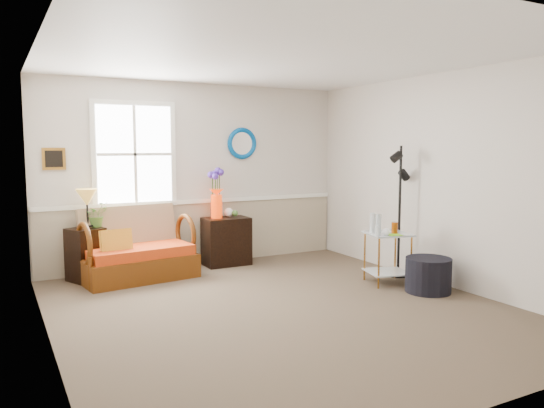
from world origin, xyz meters
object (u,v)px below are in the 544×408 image
lamp_stand (86,254)px  cabinet (226,241)px  floor_lamp (399,212)px  side_table (387,258)px  ottoman (428,275)px  loveseat (137,244)px

lamp_stand → cabinet: 1.94m
lamp_stand → floor_lamp: size_ratio=0.39×
cabinet → side_table: (1.36, -1.92, -0.02)m
cabinet → floor_lamp: (1.73, -1.70, 0.52)m
side_table → ottoman: bearing=-73.6°
lamp_stand → side_table: 3.81m
side_table → floor_lamp: 0.69m
side_table → loveseat: bearing=147.8°
loveseat → lamp_stand: loveseat is taller
floor_lamp → ottoman: bearing=-91.8°
lamp_stand → floor_lamp: (3.67, -1.70, 0.52)m
loveseat → floor_lamp: floor_lamp is taller
loveseat → floor_lamp: bearing=-33.2°
loveseat → ottoman: 3.64m
lamp_stand → cabinet: size_ratio=0.99×
cabinet → ottoman: 2.89m
side_table → floor_lamp: (0.37, 0.21, 0.54)m
floor_lamp → ottoman: 1.02m
lamp_stand → side_table: bearing=-30.1°
lamp_stand → loveseat: bearing=-19.3°
loveseat → cabinet: size_ratio=2.05×
lamp_stand → floor_lamp: bearing=-24.9°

